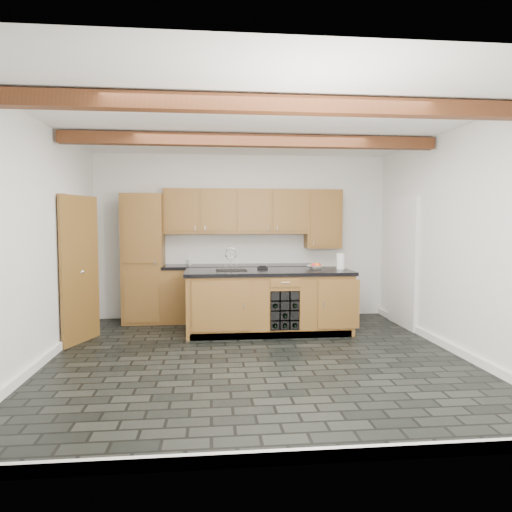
{
  "coord_description": "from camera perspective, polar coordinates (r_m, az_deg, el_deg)",
  "views": [
    {
      "loc": [
        -0.55,
        -5.41,
        1.61
      ],
      "look_at": [
        0.07,
        0.8,
        1.18
      ],
      "focal_mm": 32.0,
      "sensor_mm": 36.0,
      "label": 1
    }
  ],
  "objects": [
    {
      "name": "ground",
      "position": [
        5.67,
        0.13,
        -12.54
      ],
      "size": [
        5.0,
        5.0,
        0.0
      ],
      "primitive_type": "plane",
      "color": "black",
      "rests_on": "ground"
    },
    {
      "name": "room_shell",
      "position": [
        5.96,
        -1.2,
        3.16
      ],
      "size": [
        5.01,
        5.0,
        5.0
      ],
      "color": "white",
      "rests_on": "ground"
    },
    {
      "name": "back_cabinetry",
      "position": [
        7.67,
        -4.34,
        -0.75
      ],
      "size": [
        3.65,
        0.62,
        2.2
      ],
      "color": "brown",
      "rests_on": "ground"
    },
    {
      "name": "island",
      "position": [
        6.84,
        1.61,
        -5.67
      ],
      "size": [
        2.48,
        0.96,
        0.93
      ],
      "color": "brown",
      "rests_on": "ground"
    },
    {
      "name": "faucet",
      "position": [
        6.78,
        -3.11,
        -1.5
      ],
      "size": [
        0.45,
        0.4,
        0.34
      ],
      "color": "black",
      "rests_on": "island"
    },
    {
      "name": "kitchen_scale",
      "position": [
        6.95,
        0.83,
        -1.45
      ],
      "size": [
        0.17,
        0.11,
        0.05
      ],
      "rotation": [
        0.0,
        0.0,
        -0.13
      ],
      "color": "black",
      "rests_on": "island"
    },
    {
      "name": "fruit_bowl",
      "position": [
        6.98,
        7.45,
        -1.41
      ],
      "size": [
        0.29,
        0.29,
        0.06
      ],
      "primitive_type": "imported",
      "rotation": [
        0.0,
        0.0,
        0.22
      ],
      "color": "beige",
      "rests_on": "island"
    },
    {
      "name": "fruit_cluster",
      "position": [
        6.97,
        7.45,
        -1.15
      ],
      "size": [
        0.16,
        0.17,
        0.07
      ],
      "color": "#AC2617",
      "rests_on": "fruit_bowl"
    },
    {
      "name": "paper_towel",
      "position": [
        7.06,
        10.54,
        -0.65
      ],
      "size": [
        0.13,
        0.13,
        0.24
      ],
      "primitive_type": "cylinder",
      "color": "white",
      "rests_on": "island"
    },
    {
      "name": "mug",
      "position": [
        7.76,
        -8.28,
        -0.77
      ],
      "size": [
        0.12,
        0.12,
        0.09
      ],
      "primitive_type": "imported",
      "rotation": [
        0.0,
        0.0,
        0.3
      ],
      "color": "white",
      "rests_on": "back_cabinetry"
    }
  ]
}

